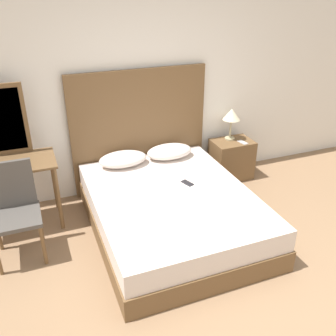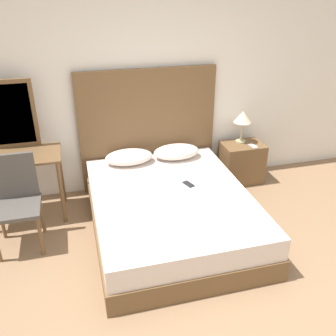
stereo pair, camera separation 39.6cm
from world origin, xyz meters
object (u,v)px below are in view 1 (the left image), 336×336
object	(u,v)px
phone_on_nightstand	(243,142)
bed	(172,212)
chair	(14,205)
nightstand	(231,159)
vanity_desk	(8,174)
phone_on_bed	(187,183)
table_lamp	(232,115)

from	to	relation	value
phone_on_nightstand	bed	bearing A→B (deg)	-150.44
bed	phone_on_nightstand	bearing A→B (deg)	29.56
phone_on_nightstand	chair	world-z (taller)	chair
nightstand	vanity_desk	distance (m)	2.86
phone_on_bed	chair	distance (m)	1.81
phone_on_bed	chair	xyz separation A→B (m)	(-1.81, 0.08, 0.08)
bed	chair	distance (m)	1.61
bed	nightstand	world-z (taller)	nightstand
nightstand	vanity_desk	bearing A→B (deg)	-176.91
phone_on_bed	vanity_desk	size ratio (longest dim) A/B	0.16
vanity_desk	nightstand	bearing A→B (deg)	3.09
phone_on_bed	phone_on_nightstand	size ratio (longest dim) A/B	1.03
chair	phone_on_nightstand	bearing A→B (deg)	10.63
bed	vanity_desk	size ratio (longest dim) A/B	2.10
phone_on_bed	chair	size ratio (longest dim) A/B	0.17
vanity_desk	chair	size ratio (longest dim) A/B	1.04
bed	phone_on_bed	xyz separation A→B (m)	(0.24, 0.13, 0.24)
phone_on_bed	table_lamp	bearing A→B (deg)	38.91
bed	table_lamp	world-z (taller)	table_lamp
bed	chair	world-z (taller)	chair
chair	nightstand	bearing A→B (deg)	12.88
phone_on_bed	phone_on_nightstand	bearing A→B (deg)	29.81
phone_on_bed	nightstand	world-z (taller)	nightstand
table_lamp	phone_on_bed	bearing A→B (deg)	-141.09
vanity_desk	chair	world-z (taller)	chair
phone_on_nightstand	chair	distance (m)	2.94
bed	nightstand	xyz separation A→B (m)	(1.23, 0.85, 0.04)
phone_on_nightstand	table_lamp	bearing A→B (deg)	119.34
table_lamp	bed	bearing A→B (deg)	-142.95
phone_on_bed	vanity_desk	xyz separation A→B (m)	(-1.84, 0.57, 0.18)
table_lamp	vanity_desk	bearing A→B (deg)	-175.34
phone_on_bed	phone_on_nightstand	distance (m)	1.25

